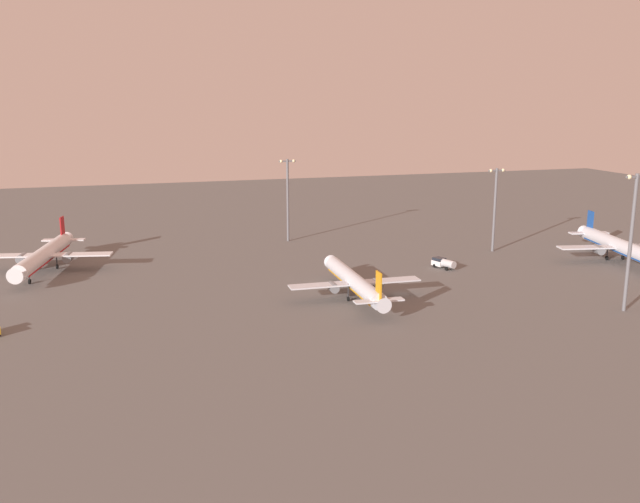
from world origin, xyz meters
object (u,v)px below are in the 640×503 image
apron_light_west (495,203)px  apron_light_east (631,234)px  airplane_far_stand (355,282)px  apron_light_central (288,194)px  fuel_truck (443,263)px  airplane_mid_apron (44,255)px  airplane_terminal_side (620,247)px

apron_light_west → apron_light_east: bearing=-93.7°
apron_light_west → apron_light_east: 53.83m
airplane_far_stand → apron_light_east: 53.39m
apron_light_central → fuel_truck: bearing=-56.8°
airplane_mid_apron → fuel_truck: bearing=176.8°
airplane_terminal_side → fuel_truck: 45.57m
airplane_terminal_side → apron_light_west: (-23.75, 19.93, 8.98)m
apron_light_central → airplane_far_stand: bearing=-91.3°
airplane_terminal_side → apron_light_central: 88.00m
airplane_mid_apron → fuel_truck: 94.52m
airplane_far_stand → apron_light_central: (1.38, 59.43, 10.03)m
apron_light_central → airplane_terminal_side: bearing=-34.0°
airplane_mid_apron → apron_light_east: 127.64m
airplane_far_stand → apron_light_central: 60.29m
airplane_mid_apron → apron_light_central: 66.40m
apron_light_west → airplane_far_stand: bearing=-148.7°
fuel_truck → apron_light_east: bearing=-85.5°
airplane_far_stand → apron_light_central: bearing=90.8°
apron_light_east → fuel_truck: bearing=113.6°
airplane_far_stand → airplane_terminal_side: airplane_terminal_side is taller
airplane_mid_apron → apron_light_east: (108.79, -65.81, 11.20)m
apron_light_east → airplane_far_stand: bearing=153.5°
apron_light_central → apron_light_west: 56.73m
airplane_mid_apron → apron_light_east: apron_light_east is taller
apron_light_central → apron_light_east: (45.28, -82.65, 1.60)m
airplane_far_stand → fuel_truck: size_ratio=5.31×
airplane_mid_apron → airplane_far_stand: bearing=157.8°
airplane_far_stand → airplane_mid_apron: 75.33m
airplane_far_stand → fuel_truck: bearing=33.0°
airplane_terminal_side → airplane_mid_apron: airplane_terminal_side is taller
airplane_mid_apron → apron_light_west: apron_light_west is taller
airplane_mid_apron → apron_light_central: (63.51, 16.83, 9.60)m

